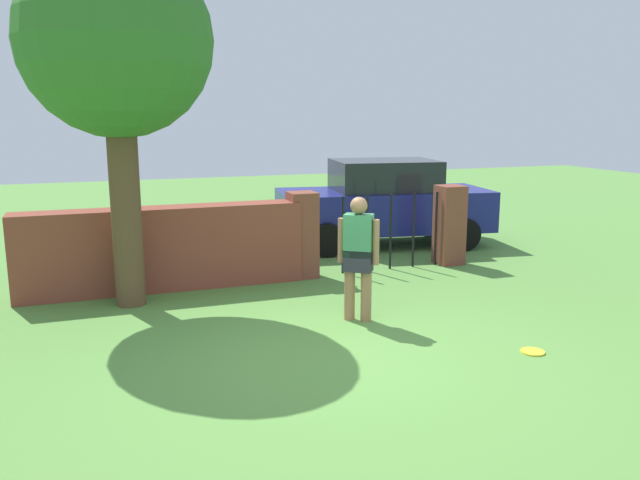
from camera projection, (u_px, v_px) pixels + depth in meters
name	position (u px, v px, depth m)	size (l,w,h in m)	color
ground_plane	(341.00, 359.00, 7.10)	(40.00, 40.00, 0.00)	#568C3D
brick_wall	(163.00, 249.00, 9.74)	(4.25, 0.50, 1.27)	brown
tree	(116.00, 45.00, 8.40)	(2.54, 2.54, 4.86)	brown
person	(358.00, 253.00, 8.23)	(0.46, 0.39, 1.62)	#9E704C
fence_gate	(379.00, 230.00, 10.92)	(3.18, 0.44, 1.40)	brown
car	(384.00, 203.00, 12.97)	(4.39, 2.37, 1.72)	navy
frisbee_yellow	(533.00, 352.00, 7.28)	(0.27, 0.27, 0.02)	yellow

